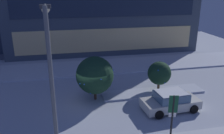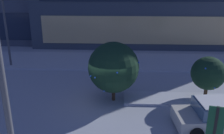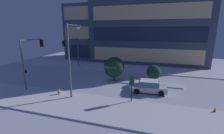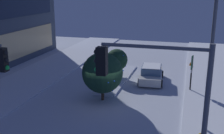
{
  "view_description": "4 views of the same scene",
  "coord_description": "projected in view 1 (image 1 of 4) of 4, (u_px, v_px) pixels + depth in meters",
  "views": [
    {
      "loc": [
        -1.81,
        -17.27,
        9.0
      ],
      "look_at": [
        2.18,
        1.78,
        2.22
      ],
      "focal_mm": 37.87,
      "sensor_mm": 36.0,
      "label": 1
    },
    {
      "loc": [
        1.06,
        -13.33,
        6.8
      ],
      "look_at": [
        0.35,
        0.86,
        1.98
      ],
      "focal_mm": 38.98,
      "sensor_mm": 36.0,
      "label": 2
    },
    {
      "loc": [
        6.56,
        -21.05,
        7.5
      ],
      "look_at": [
        0.03,
        0.74,
        2.04
      ],
      "focal_mm": 24.69,
      "sensor_mm": 36.0,
      "label": 3
    },
    {
      "loc": [
        -18.26,
        -5.74,
        8.13
      ],
      "look_at": [
        2.92,
        0.3,
        1.92
      ],
      "focal_mm": 44.59,
      "sensor_mm": 36.0,
      "label": 4
    }
  ],
  "objects": [
    {
      "name": "parking_info_sign",
      "position": [
        173.0,
        112.0,
        13.89
      ],
      "size": [
        0.55,
        0.17,
        2.99
      ],
      "rotation": [
        0.0,
        0.0,
        1.38
      ],
      "color": "black",
      "rests_on": "ground"
    },
    {
      "name": "ground",
      "position": [
        90.0,
        101.0,
        19.27
      ],
      "size": [
        52.0,
        52.0,
        0.0
      ],
      "primitive_type": "plane",
      "color": "silver"
    },
    {
      "name": "median_strip",
      "position": [
        153.0,
        92.0,
        20.8
      ],
      "size": [
        9.0,
        1.8,
        0.14
      ],
      "primitive_type": "cube",
      "color": "silver",
      "rests_on": "ground"
    },
    {
      "name": "office_tower_secondary",
      "position": [
        1.0,
        1.0,
        32.26
      ],
      "size": [
        13.86,
        9.99,
        13.78
      ],
      "color": "#4C5466",
      "rests_on": "ground"
    },
    {
      "name": "decorated_tree_left_of_median",
      "position": [
        95.0,
        75.0,
        18.97
      ],
      "size": [
        3.05,
        3.08,
        3.67
      ],
      "color": "#473323",
      "rests_on": "ground"
    },
    {
      "name": "decorated_tree_median",
      "position": [
        159.0,
        73.0,
        20.63
      ],
      "size": [
        2.05,
        2.05,
        2.73
      ],
      "color": "#473323",
      "rests_on": "ground"
    },
    {
      "name": "car_near",
      "position": [
        171.0,
        101.0,
        17.77
      ],
      "size": [
        4.5,
        2.38,
        1.49
      ],
      "rotation": [
        0.0,
        0.0,
        0.08
      ],
      "color": "silver",
      "rests_on": "ground"
    },
    {
      "name": "curb_strip_far",
      "position": [
        82.0,
        68.0,
        26.84
      ],
      "size": [
        52.0,
        5.2,
        0.14
      ],
      "primitive_type": "cube",
      "color": "silver",
      "rests_on": "ground"
    },
    {
      "name": "street_lamp_arched",
      "position": [
        50.0,
        66.0,
        11.36
      ],
      "size": [
        0.56,
        2.9,
        8.2
      ],
      "rotation": [
        0.0,
        0.0,
        1.63
      ],
      "color": "#565960",
      "rests_on": "ground"
    }
  ]
}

